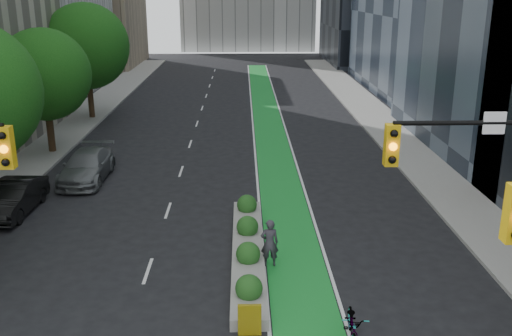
{
  "coord_description": "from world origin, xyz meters",
  "views": [
    {
      "loc": [
        1.04,
        -12.95,
        9.92
      ],
      "look_at": [
        1.56,
        9.02,
        3.0
      ],
      "focal_mm": 40.0,
      "sensor_mm": 36.0,
      "label": 1
    }
  ],
  "objects_px": {
    "parked_car_left_far": "(87,166)",
    "bicycle": "(353,326)",
    "cyclist": "(270,243)",
    "parked_car_left_mid": "(14,198)",
    "median_planter": "(248,249)"
  },
  "relations": [
    {
      "from": "parked_car_left_far",
      "to": "bicycle",
      "type": "bearing_deg",
      "value": -52.27
    },
    {
      "from": "cyclist",
      "to": "parked_car_left_mid",
      "type": "xyz_separation_m",
      "value": [
        -11.5,
        5.5,
        -0.16
      ]
    },
    {
      "from": "cyclist",
      "to": "parked_car_left_far",
      "type": "distance_m",
      "value": 13.93
    },
    {
      "from": "cyclist",
      "to": "parked_car_left_mid",
      "type": "distance_m",
      "value": 12.75
    },
    {
      "from": "bicycle",
      "to": "cyclist",
      "type": "height_order",
      "value": "cyclist"
    },
    {
      "from": "cyclist",
      "to": "parked_car_left_mid",
      "type": "bearing_deg",
      "value": -30.23
    },
    {
      "from": "bicycle",
      "to": "parked_car_left_far",
      "type": "bearing_deg",
      "value": 133.07
    },
    {
      "from": "parked_car_left_far",
      "to": "cyclist",
      "type": "bearing_deg",
      "value": -47.15
    },
    {
      "from": "parked_car_left_mid",
      "to": "parked_car_left_far",
      "type": "xyz_separation_m",
      "value": [
        2.1,
        4.78,
        0.02
      ]
    },
    {
      "from": "median_planter",
      "to": "parked_car_left_far",
      "type": "bearing_deg",
      "value": 131.96
    },
    {
      "from": "cyclist",
      "to": "parked_car_left_far",
      "type": "relative_size",
      "value": 0.34
    },
    {
      "from": "bicycle",
      "to": "parked_car_left_far",
      "type": "distance_m",
      "value": 19.13
    },
    {
      "from": "median_planter",
      "to": "cyclist",
      "type": "xyz_separation_m",
      "value": [
        0.8,
        -0.71,
        0.56
      ]
    },
    {
      "from": "parked_car_left_mid",
      "to": "parked_car_left_far",
      "type": "height_order",
      "value": "parked_car_left_far"
    },
    {
      "from": "parked_car_left_mid",
      "to": "parked_car_left_far",
      "type": "bearing_deg",
      "value": 68.46
    }
  ]
}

